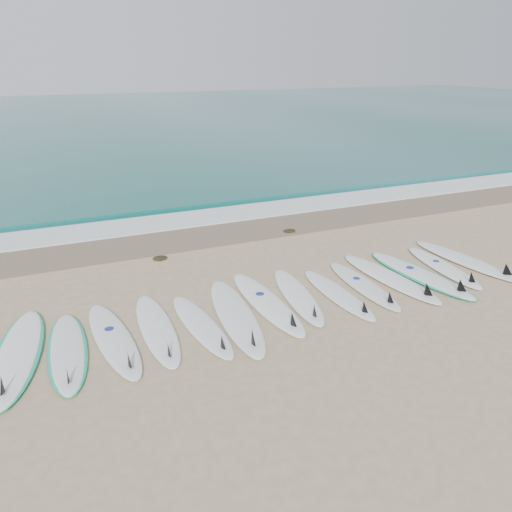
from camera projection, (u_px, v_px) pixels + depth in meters
name	position (u px, v px, depth m)	size (l,w,h in m)	color
ground	(269.00, 307.00, 8.79)	(120.00, 120.00, 0.00)	tan
ocean	(80.00, 118.00, 36.43)	(120.00, 55.00, 0.03)	#1A6161
wet_sand_band	(198.00, 236.00, 12.27)	(120.00, 1.80, 0.01)	#73604C
foam_band	(182.00, 220.00, 13.46)	(120.00, 1.40, 0.04)	silver
wave_crest	(168.00, 205.00, 14.72)	(120.00, 1.00, 0.10)	#1A6161
surfboard_1	(17.00, 355.00, 7.27)	(1.08, 2.83, 0.35)	white
surfboard_2	(67.00, 351.00, 7.38)	(0.71, 2.43, 0.30)	white
surfboard_3	(114.00, 340.00, 7.66)	(0.75, 2.58, 0.33)	white
surfboard_4	(158.00, 329.00, 7.96)	(0.61, 2.53, 0.32)	white
surfboard_5	(202.00, 326.00, 8.06)	(0.65, 2.37, 0.30)	white
surfboard_6	(237.00, 316.00, 8.34)	(0.94, 2.91, 0.37)	white
surfboard_7	(268.00, 303.00, 8.79)	(0.59, 2.72, 0.35)	white
surfboard_8	(299.00, 296.00, 9.07)	(0.91, 2.49, 0.31)	white
surfboard_9	(339.00, 295.00, 9.14)	(0.51, 2.33, 0.30)	white
surfboard_10	(365.00, 286.00, 9.49)	(0.62, 2.40, 0.30)	white
surfboard_11	(391.00, 278.00, 9.79)	(0.77, 2.75, 0.35)	white
surfboard_12	(421.00, 275.00, 9.98)	(0.89, 2.78, 0.35)	white
surfboard_13	(445.00, 268.00, 10.31)	(0.78, 2.42, 0.30)	white
surfboard_14	(468.00, 261.00, 10.64)	(0.80, 2.74, 0.35)	white
seaweed_near	(160.00, 258.00, 10.87)	(0.32, 0.25, 0.06)	black
seaweed_far	(289.00, 231.00, 12.59)	(0.32, 0.25, 0.06)	black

